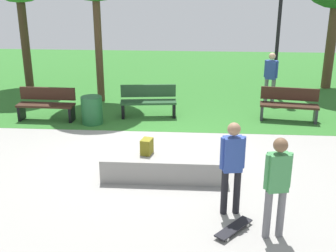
% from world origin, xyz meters
% --- Properties ---
extents(ground_plane, '(28.00, 28.00, 0.00)m').
position_xyz_m(ground_plane, '(0.00, 0.00, 0.00)').
color(ground_plane, gray).
extents(grass_lawn, '(26.60, 12.51, 0.01)m').
position_xyz_m(grass_lawn, '(0.00, 7.75, 0.00)').
color(grass_lawn, '#2D6B28').
rests_on(grass_lawn, ground_plane).
extents(concrete_ledge, '(2.53, 1.09, 0.48)m').
position_xyz_m(concrete_ledge, '(0.45, -0.99, 0.24)').
color(concrete_ledge, gray).
rests_on(concrete_ledge, ground_plane).
extents(backpack_on_ledge, '(0.26, 0.32, 0.32)m').
position_xyz_m(backpack_on_ledge, '(0.08, -1.08, 0.64)').
color(backpack_on_ledge, olive).
rests_on(backpack_on_ledge, concrete_ledge).
extents(skater_performing_trick, '(0.42, 0.27, 1.68)m').
position_xyz_m(skater_performing_trick, '(2.32, -3.14, 0.98)').
color(skater_performing_trick, slate).
rests_on(skater_performing_trick, ground_plane).
extents(skater_watching, '(0.42, 0.25, 1.67)m').
position_xyz_m(skater_watching, '(1.69, -2.47, 0.97)').
color(skater_watching, black).
rests_on(skater_watching, ground_plane).
extents(skateboard_by_ledge, '(0.66, 0.74, 0.08)m').
position_xyz_m(skateboard_by_ledge, '(1.72, -3.06, 0.06)').
color(skateboard_by_ledge, black).
rests_on(skateboard_by_ledge, ground_plane).
extents(park_bench_center_lawn, '(1.61, 0.51, 0.91)m').
position_xyz_m(park_bench_center_lawn, '(-3.17, 2.28, 0.48)').
color(park_bench_center_lawn, '#331E14').
rests_on(park_bench_center_lawn, ground_plane).
extents(park_bench_near_lamppost, '(1.65, 0.69, 0.91)m').
position_xyz_m(park_bench_near_lamppost, '(3.68, 2.72, 0.48)').
color(park_bench_near_lamppost, '#331E14').
rests_on(park_bench_near_lamppost, ground_plane).
extents(park_bench_far_left, '(1.64, 0.65, 0.91)m').
position_xyz_m(park_bench_far_left, '(-0.32, 2.78, 0.48)').
color(park_bench_far_left, '#1E4223').
rests_on(park_bench_far_left, ground_plane).
extents(lamp_post, '(0.28, 0.28, 4.88)m').
position_xyz_m(lamp_post, '(3.71, 5.46, 2.91)').
color(lamp_post, black).
rests_on(lamp_post, ground_plane).
extents(trash_bin, '(0.58, 0.58, 0.77)m').
position_xyz_m(trash_bin, '(-1.81, 2.04, 0.39)').
color(trash_bin, '#1E592D').
rests_on(trash_bin, ground_plane).
extents(pedestrian_with_backpack, '(0.41, 0.42, 1.62)m').
position_xyz_m(pedestrian_with_backpack, '(3.41, 4.46, 0.97)').
color(pedestrian_with_backpack, slate).
rests_on(pedestrian_with_backpack, ground_plane).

